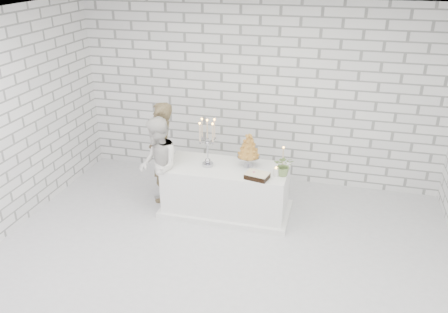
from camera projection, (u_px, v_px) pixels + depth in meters
ground at (219, 259)px, 5.95m from camera, size 6.00×5.00×0.01m
ceiling at (217, 19)px, 4.73m from camera, size 6.00×5.00×0.01m
wall_back at (258, 94)px, 7.55m from camera, size 6.00×0.01×3.00m
wall_front at (122, 294)px, 3.13m from camera, size 6.00×0.01×3.00m
cake_table at (226, 189)px, 6.89m from camera, size 1.80×0.80×0.75m
groom at (162, 153)px, 7.09m from camera, size 0.43×0.61×1.60m
bride at (158, 166)px, 6.78m from camera, size 0.82×0.89×1.48m
candelabra at (207, 143)px, 6.62m from camera, size 0.33×0.33×0.73m
croquembouche at (249, 150)px, 6.65m from camera, size 0.39×0.39×0.53m
chocolate_cake at (257, 176)px, 6.38m from camera, size 0.35×0.28×0.08m
pillar_candle at (276, 172)px, 6.44m from camera, size 0.09×0.09×0.12m
extra_taper at (283, 158)px, 6.63m from camera, size 0.08×0.08×0.32m
flowers at (284, 165)px, 6.42m from camera, size 0.29×0.26×0.31m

